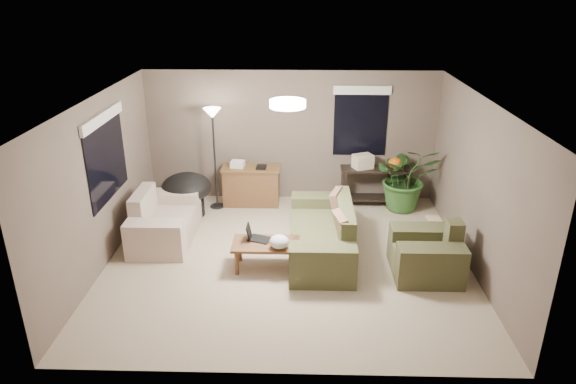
{
  "coord_description": "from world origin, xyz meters",
  "views": [
    {
      "loc": [
        0.2,
        -6.95,
        3.99
      ],
      "look_at": [
        0.0,
        0.2,
        1.05
      ],
      "focal_mm": 32.0,
      "sensor_mm": 36.0,
      "label": 1
    }
  ],
  "objects_px": {
    "desk": "(251,185)",
    "cat_scratching_post": "(432,234)",
    "houseplant": "(405,184)",
    "main_sofa": "(323,236)",
    "console_table": "(375,184)",
    "armchair": "(427,255)",
    "papasan_chair": "(187,192)",
    "floor_lamp": "(213,125)",
    "loveseat": "(163,223)",
    "coffee_table": "(266,246)"
  },
  "relations": [
    {
      "from": "armchair",
      "to": "houseplant",
      "type": "xyz_separation_m",
      "value": [
        0.1,
        2.33,
        0.2
      ]
    },
    {
      "from": "floor_lamp",
      "to": "main_sofa",
      "type": "bearing_deg",
      "value": -41.54
    },
    {
      "from": "loveseat",
      "to": "floor_lamp",
      "type": "distance_m",
      "value": 1.99
    },
    {
      "from": "loveseat",
      "to": "coffee_table",
      "type": "xyz_separation_m",
      "value": [
        1.77,
        -0.89,
        0.06
      ]
    },
    {
      "from": "main_sofa",
      "to": "coffee_table",
      "type": "distance_m",
      "value": 1.0
    },
    {
      "from": "armchair",
      "to": "cat_scratching_post",
      "type": "relative_size",
      "value": 2.0
    },
    {
      "from": "main_sofa",
      "to": "houseplant",
      "type": "bearing_deg",
      "value": 47.74
    },
    {
      "from": "main_sofa",
      "to": "houseplant",
      "type": "xyz_separation_m",
      "value": [
        1.58,
        1.74,
        0.2
      ]
    },
    {
      "from": "loveseat",
      "to": "cat_scratching_post",
      "type": "distance_m",
      "value": 4.4
    },
    {
      "from": "desk",
      "to": "cat_scratching_post",
      "type": "relative_size",
      "value": 2.2
    },
    {
      "from": "loveseat",
      "to": "houseplant",
      "type": "distance_m",
      "value": 4.43
    },
    {
      "from": "coffee_table",
      "to": "papasan_chair",
      "type": "distance_m",
      "value": 2.42
    },
    {
      "from": "armchair",
      "to": "desk",
      "type": "bearing_deg",
      "value": 138.46
    },
    {
      "from": "main_sofa",
      "to": "armchair",
      "type": "xyz_separation_m",
      "value": [
        1.49,
        -0.58,
        0.0
      ]
    },
    {
      "from": "loveseat",
      "to": "cat_scratching_post",
      "type": "bearing_deg",
      "value": -1.85
    },
    {
      "from": "floor_lamp",
      "to": "desk",
      "type": "bearing_deg",
      "value": 13.76
    },
    {
      "from": "desk",
      "to": "console_table",
      "type": "bearing_deg",
      "value": 0.37
    },
    {
      "from": "houseplant",
      "to": "cat_scratching_post",
      "type": "relative_size",
      "value": 2.55
    },
    {
      "from": "console_table",
      "to": "papasan_chair",
      "type": "bearing_deg",
      "value": -170.78
    },
    {
      "from": "loveseat",
      "to": "armchair",
      "type": "relative_size",
      "value": 1.6
    },
    {
      "from": "loveseat",
      "to": "houseplant",
      "type": "height_order",
      "value": "houseplant"
    },
    {
      "from": "main_sofa",
      "to": "coffee_table",
      "type": "relative_size",
      "value": 2.2
    },
    {
      "from": "loveseat",
      "to": "desk",
      "type": "distance_m",
      "value": 2.01
    },
    {
      "from": "loveseat",
      "to": "floor_lamp",
      "type": "bearing_deg",
      "value": 63.2
    },
    {
      "from": "desk",
      "to": "papasan_chair",
      "type": "xyz_separation_m",
      "value": [
        -1.12,
        -0.55,
        0.09
      ]
    },
    {
      "from": "main_sofa",
      "to": "papasan_chair",
      "type": "relative_size",
      "value": 2.12
    },
    {
      "from": "desk",
      "to": "console_table",
      "type": "height_order",
      "value": "same"
    },
    {
      "from": "loveseat",
      "to": "armchair",
      "type": "distance_m",
      "value": 4.24
    },
    {
      "from": "armchair",
      "to": "floor_lamp",
      "type": "height_order",
      "value": "floor_lamp"
    },
    {
      "from": "main_sofa",
      "to": "desk",
      "type": "xyz_separation_m",
      "value": [
        -1.31,
        1.89,
        0.08
      ]
    },
    {
      "from": "loveseat",
      "to": "armchair",
      "type": "bearing_deg",
      "value": -13.31
    },
    {
      "from": "loveseat",
      "to": "console_table",
      "type": "height_order",
      "value": "loveseat"
    },
    {
      "from": "console_table",
      "to": "floor_lamp",
      "type": "height_order",
      "value": "floor_lamp"
    },
    {
      "from": "main_sofa",
      "to": "coffee_table",
      "type": "height_order",
      "value": "main_sofa"
    },
    {
      "from": "main_sofa",
      "to": "console_table",
      "type": "bearing_deg",
      "value": 61.42
    },
    {
      "from": "coffee_table",
      "to": "floor_lamp",
      "type": "height_order",
      "value": "floor_lamp"
    },
    {
      "from": "desk",
      "to": "papasan_chair",
      "type": "bearing_deg",
      "value": -153.96
    },
    {
      "from": "cat_scratching_post",
      "to": "coffee_table",
      "type": "bearing_deg",
      "value": -164.16
    },
    {
      "from": "loveseat",
      "to": "coffee_table",
      "type": "height_order",
      "value": "loveseat"
    },
    {
      "from": "coffee_table",
      "to": "floor_lamp",
      "type": "bearing_deg",
      "value": 116.03
    },
    {
      "from": "floor_lamp",
      "to": "houseplant",
      "type": "bearing_deg",
      "value": 0.12
    },
    {
      "from": "floor_lamp",
      "to": "console_table",
      "type": "bearing_deg",
      "value": 3.32
    },
    {
      "from": "armchair",
      "to": "cat_scratching_post",
      "type": "distance_m",
      "value": 0.88
    },
    {
      "from": "main_sofa",
      "to": "console_table",
      "type": "distance_m",
      "value": 2.18
    },
    {
      "from": "main_sofa",
      "to": "armchair",
      "type": "distance_m",
      "value": 1.6
    },
    {
      "from": "console_table",
      "to": "houseplant",
      "type": "xyz_separation_m",
      "value": [
        0.54,
        -0.17,
        0.06
      ]
    },
    {
      "from": "cat_scratching_post",
      "to": "houseplant",
      "type": "bearing_deg",
      "value": 96.81
    },
    {
      "from": "coffee_table",
      "to": "desk",
      "type": "height_order",
      "value": "desk"
    },
    {
      "from": "armchair",
      "to": "houseplant",
      "type": "distance_m",
      "value": 2.34
    },
    {
      "from": "armchair",
      "to": "papasan_chair",
      "type": "bearing_deg",
      "value": 153.79
    }
  ]
}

